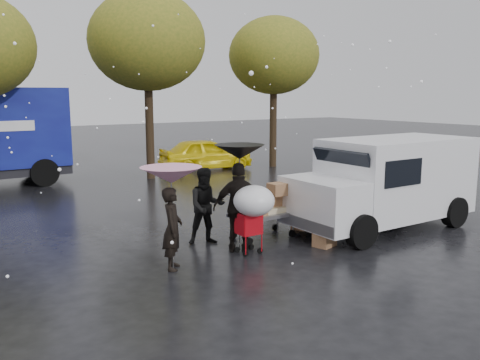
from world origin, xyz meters
TOP-DOWN VIEW (x-y plane):
  - ground at (0.00, 0.00)m, footprint 90.00×90.00m
  - person_pink at (-1.41, 0.01)m, footprint 0.62×0.69m
  - person_middle at (-0.06, 1.09)m, footprint 0.98×0.86m
  - person_black at (0.25, 0.23)m, footprint 1.18×0.97m
  - umbrella_pink at (-1.41, 0.01)m, footprint 1.15×1.15m
  - umbrella_black at (0.25, 0.23)m, footprint 1.03×1.03m
  - vendor_cart at (1.35, 0.79)m, footprint 1.52×0.80m
  - shopping_cart at (0.33, -0.14)m, footprint 0.84×0.84m
  - white_van at (4.34, -0.10)m, footprint 4.91×2.18m
  - box_ground_near at (1.99, -0.49)m, footprint 0.54×0.47m
  - box_ground_far at (2.54, 0.91)m, footprint 0.56×0.50m
  - yellow_taxi at (5.45, 10.80)m, footprint 4.23×2.19m
  - tree_row at (-0.47, 10.00)m, footprint 21.60×4.40m

SIDE VIEW (x-z plane):
  - ground at x=0.00m, z-range 0.00..0.00m
  - box_ground_far at x=2.54m, z-range 0.00..0.36m
  - box_ground_near at x=1.99m, z-range 0.00..0.41m
  - yellow_taxi at x=5.45m, z-range 0.00..1.38m
  - vendor_cart at x=1.35m, z-range 0.09..1.36m
  - person_pink at x=-1.41m, z-range 0.00..1.57m
  - person_middle at x=-0.06m, z-range 0.00..1.70m
  - person_black at x=0.25m, z-range 0.00..1.89m
  - shopping_cart at x=0.33m, z-range 0.33..1.80m
  - white_van at x=4.34m, z-range 0.06..2.26m
  - umbrella_pink at x=-1.41m, z-range 0.83..2.78m
  - umbrella_black at x=0.25m, z-range 0.98..3.24m
  - tree_row at x=-0.47m, z-range 1.46..8.58m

